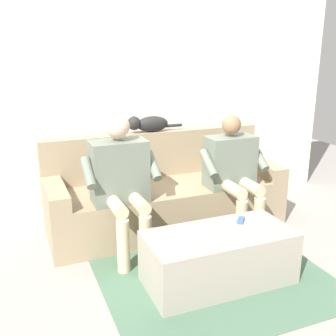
{
  "coord_description": "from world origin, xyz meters",
  "views": [
    {
      "loc": [
        1.34,
        3.28,
        1.69
      ],
      "look_at": [
        0.0,
        -0.03,
        0.61
      ],
      "focal_mm": 43.37,
      "sensor_mm": 36.0,
      "label": 1
    }
  ],
  "objects": [
    {
      "name": "ground_plane",
      "position": [
        0.0,
        0.6,
        0.0
      ],
      "size": [
        8.0,
        8.0,
        0.0
      ],
      "primitive_type": "plane",
      "color": "gray"
    },
    {
      "name": "back_wall",
      "position": [
        0.0,
        -0.62,
        1.33
      ],
      "size": [
        4.28,
        0.06,
        2.66
      ],
      "primitive_type": "cube",
      "color": "silver",
      "rests_on": "ground"
    },
    {
      "name": "couch",
      "position": [
        0.0,
        -0.12,
        0.3
      ],
      "size": [
        2.22,
        0.77,
        0.88
      ],
      "color": "#9E896B",
      "rests_on": "ground"
    },
    {
      "name": "coffee_table",
      "position": [
        0.0,
        0.96,
        0.2
      ],
      "size": [
        1.08,
        0.52,
        0.4
      ],
      "color": "#A89E8E",
      "rests_on": "ground"
    },
    {
      "name": "person_left_seated",
      "position": [
        -0.52,
        0.25,
        0.62
      ],
      "size": [
        0.6,
        0.55,
        1.1
      ],
      "color": "slate",
      "rests_on": "ground"
    },
    {
      "name": "person_right_seated",
      "position": [
        0.52,
        0.24,
        0.66
      ],
      "size": [
        0.61,
        0.56,
        1.17
      ],
      "color": "slate",
      "rests_on": "ground"
    },
    {
      "name": "cat_on_backrest",
      "position": [
        0.07,
        -0.38,
        0.96
      ],
      "size": [
        0.56,
        0.13,
        0.17
      ],
      "color": "black",
      "rests_on": "couch"
    },
    {
      "name": "remote_blue",
      "position": [
        -0.25,
        0.85,
        0.41
      ],
      "size": [
        0.11,
        0.12,
        0.02
      ],
      "primitive_type": "cube",
      "rotation": [
        0.0,
        0.0,
        4.02
      ],
      "color": "#3860B7",
      "rests_on": "coffee_table"
    },
    {
      "name": "floor_rug",
      "position": [
        0.0,
        0.84,
        0.0
      ],
      "size": [
        1.68,
        1.56,
        0.01
      ],
      "primitive_type": "cube",
      "color": "#4C7056",
      "rests_on": "ground"
    }
  ]
}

